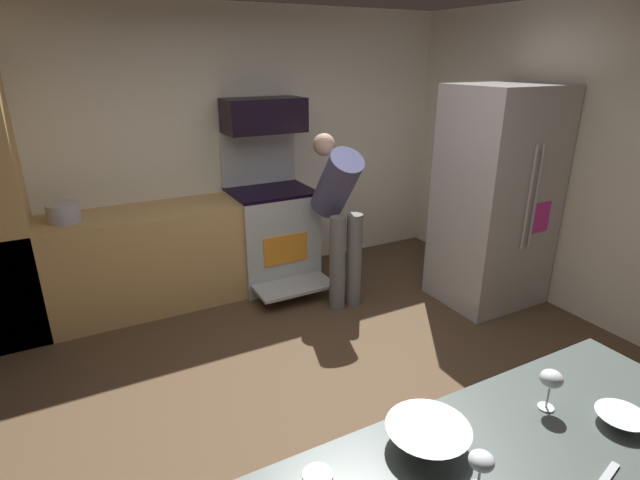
{
  "coord_description": "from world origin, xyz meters",
  "views": [
    {
      "loc": [
        -1.29,
        -2.25,
        2.14
      ],
      "look_at": [
        0.06,
        0.3,
        1.05
      ],
      "focal_mm": 27.33,
      "sensor_mm": 36.0,
      "label": 1
    }
  ],
  "objects_px": {
    "person_cook": "(339,208)",
    "wine_glass_near": "(481,463)",
    "microwave": "(264,115)",
    "oven_range": "(272,233)",
    "refrigerator": "(495,198)",
    "wine_glass_mid": "(551,380)",
    "mixing_bowl_prep": "(427,436)",
    "mixing_bowl_small": "(621,419)",
    "stock_pot": "(64,213)"
  },
  "relations": [
    {
      "from": "oven_range",
      "to": "mixing_bowl_small",
      "type": "xyz_separation_m",
      "value": [
        -0.09,
        -3.48,
        0.42
      ]
    },
    {
      "from": "person_cook",
      "to": "wine_glass_near",
      "type": "xyz_separation_m",
      "value": [
        -1.11,
        -2.77,
        0.11
      ]
    },
    {
      "from": "oven_range",
      "to": "person_cook",
      "type": "bearing_deg",
      "value": -61.68
    },
    {
      "from": "person_cook",
      "to": "oven_range",
      "type": "bearing_deg",
      "value": 118.32
    },
    {
      "from": "person_cook",
      "to": "microwave",
      "type": "bearing_deg",
      "value": 115.31
    },
    {
      "from": "person_cook",
      "to": "mixing_bowl_small",
      "type": "height_order",
      "value": "person_cook"
    },
    {
      "from": "person_cook",
      "to": "mixing_bowl_prep",
      "type": "relative_size",
      "value": 5.24
    },
    {
      "from": "mixing_bowl_prep",
      "to": "microwave",
      "type": "bearing_deg",
      "value": 77.02
    },
    {
      "from": "microwave",
      "to": "mixing_bowl_prep",
      "type": "distance_m",
      "value": 3.49
    },
    {
      "from": "microwave",
      "to": "person_cook",
      "type": "relative_size",
      "value": 0.49
    },
    {
      "from": "wine_glass_near",
      "to": "wine_glass_mid",
      "type": "bearing_deg",
      "value": 16.98
    },
    {
      "from": "microwave",
      "to": "mixing_bowl_prep",
      "type": "bearing_deg",
      "value": -102.98
    },
    {
      "from": "microwave",
      "to": "mixing_bowl_small",
      "type": "relative_size",
      "value": 4.17
    },
    {
      "from": "stock_pot",
      "to": "wine_glass_near",
      "type": "bearing_deg",
      "value": -73.52
    },
    {
      "from": "refrigerator",
      "to": "mixing_bowl_small",
      "type": "distance_m",
      "value": 2.79
    },
    {
      "from": "mixing_bowl_small",
      "to": "mixing_bowl_prep",
      "type": "bearing_deg",
      "value": 160.29
    },
    {
      "from": "microwave",
      "to": "person_cook",
      "type": "bearing_deg",
      "value": -64.69
    },
    {
      "from": "oven_range",
      "to": "mixing_bowl_prep",
      "type": "xyz_separation_m",
      "value": [
        -0.77,
        -3.24,
        0.43
      ]
    },
    {
      "from": "wine_glass_mid",
      "to": "stock_pot",
      "type": "bearing_deg",
      "value": 114.68
    },
    {
      "from": "mixing_bowl_prep",
      "to": "wine_glass_mid",
      "type": "distance_m",
      "value": 0.53
    },
    {
      "from": "oven_range",
      "to": "wine_glass_mid",
      "type": "height_order",
      "value": "oven_range"
    },
    {
      "from": "oven_range",
      "to": "wine_glass_mid",
      "type": "relative_size",
      "value": 8.97
    },
    {
      "from": "microwave",
      "to": "mixing_bowl_small",
      "type": "xyz_separation_m",
      "value": [
        -0.09,
        -3.58,
        -0.71
      ]
    },
    {
      "from": "mixing_bowl_prep",
      "to": "wine_glass_mid",
      "type": "bearing_deg",
      "value": -6.59
    },
    {
      "from": "mixing_bowl_small",
      "to": "wine_glass_near",
      "type": "relative_size",
      "value": 1.28
    },
    {
      "from": "person_cook",
      "to": "wine_glass_near",
      "type": "height_order",
      "value": "person_cook"
    },
    {
      "from": "microwave",
      "to": "refrigerator",
      "type": "distance_m",
      "value": 2.22
    },
    {
      "from": "refrigerator",
      "to": "wine_glass_near",
      "type": "distance_m",
      "value": 3.21
    },
    {
      "from": "oven_range",
      "to": "person_cook",
      "type": "xyz_separation_m",
      "value": [
        0.36,
        -0.68,
        0.39
      ]
    },
    {
      "from": "mixing_bowl_small",
      "to": "mixing_bowl_prep",
      "type": "xyz_separation_m",
      "value": [
        -0.68,
        0.24,
        0.02
      ]
    },
    {
      "from": "person_cook",
      "to": "stock_pot",
      "type": "relative_size",
      "value": 6.04
    },
    {
      "from": "stock_pot",
      "to": "mixing_bowl_prep",
      "type": "bearing_deg",
      "value": -72.88
    },
    {
      "from": "refrigerator",
      "to": "mixing_bowl_prep",
      "type": "distance_m",
      "value": 3.09
    },
    {
      "from": "refrigerator",
      "to": "mixing_bowl_small",
      "type": "xyz_separation_m",
      "value": [
        -1.71,
        -2.21,
        -0.04
      ]
    },
    {
      "from": "microwave",
      "to": "refrigerator",
      "type": "relative_size",
      "value": 0.38
    },
    {
      "from": "wine_glass_near",
      "to": "stock_pot",
      "type": "relative_size",
      "value": 0.56
    },
    {
      "from": "person_cook",
      "to": "stock_pot",
      "type": "xyz_separation_m",
      "value": [
        -2.13,
        0.69,
        0.08
      ]
    },
    {
      "from": "refrigerator",
      "to": "wine_glass_near",
      "type": "height_order",
      "value": "refrigerator"
    },
    {
      "from": "stock_pot",
      "to": "microwave",
      "type": "bearing_deg",
      "value": 2.59
    },
    {
      "from": "person_cook",
      "to": "wine_glass_mid",
      "type": "distance_m",
      "value": 2.69
    },
    {
      "from": "person_cook",
      "to": "wine_glass_mid",
      "type": "relative_size",
      "value": 9.16
    },
    {
      "from": "person_cook",
      "to": "stock_pot",
      "type": "height_order",
      "value": "person_cook"
    },
    {
      "from": "refrigerator",
      "to": "wine_glass_mid",
      "type": "relative_size",
      "value": 11.73
    },
    {
      "from": "oven_range",
      "to": "stock_pot",
      "type": "relative_size",
      "value": 5.92
    },
    {
      "from": "oven_range",
      "to": "microwave",
      "type": "relative_size",
      "value": 2.0
    },
    {
      "from": "mixing_bowl_prep",
      "to": "mixing_bowl_small",
      "type": "bearing_deg",
      "value": -19.71
    },
    {
      "from": "microwave",
      "to": "oven_range",
      "type": "bearing_deg",
      "value": -90.0
    },
    {
      "from": "refrigerator",
      "to": "wine_glass_mid",
      "type": "height_order",
      "value": "refrigerator"
    },
    {
      "from": "wine_glass_mid",
      "to": "mixing_bowl_prep",
      "type": "bearing_deg",
      "value": 173.41
    },
    {
      "from": "mixing_bowl_small",
      "to": "wine_glass_mid",
      "type": "relative_size",
      "value": 1.08
    }
  ]
}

